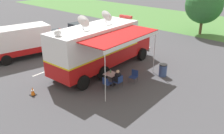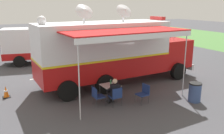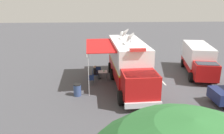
{
  "view_description": "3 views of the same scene",
  "coord_description": "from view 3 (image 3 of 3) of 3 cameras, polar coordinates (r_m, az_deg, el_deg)",
  "views": [
    {
      "loc": [
        12.15,
        -11.5,
        7.48
      ],
      "look_at": [
        2.22,
        -0.6,
        1.24
      ],
      "focal_mm": 38.89,
      "sensor_mm": 36.0,
      "label": 1
    },
    {
      "loc": [
        11.74,
        -5.25,
        4.38
      ],
      "look_at": [
        0.14,
        0.47,
        1.02
      ],
      "focal_mm": 38.31,
      "sensor_mm": 36.0,
      "label": 2
    },
    {
      "loc": [
        2.42,
        18.44,
        6.97
      ],
      "look_at": [
        1.4,
        1.0,
        1.62
      ],
      "focal_mm": 36.25,
      "sensor_mm": 36.0,
      "label": 3
    }
  ],
  "objects": [
    {
      "name": "lot_stripe",
      "position": [
        21.54,
        11.35,
        -2.18
      ],
      "size": [
        0.35,
        4.8,
        0.01
      ],
      "primitive_type": "cube",
      "rotation": [
        0.0,
        0.0,
        0.05
      ],
      "color": "silver",
      "rests_on": "ground"
    },
    {
      "name": "seated_responder",
      "position": [
        20.17,
        -4.1,
        -1.26
      ],
      "size": [
        0.68,
        0.57,
        1.25
      ],
      "color": "black",
      "rests_on": "ground"
    },
    {
      "name": "folding_table",
      "position": [
        20.05,
        -2.36,
        -1.28
      ],
      "size": [
        0.84,
        0.84,
        0.73
      ],
      "color": "silver",
      "rests_on": "ground"
    },
    {
      "name": "water_bottle",
      "position": [
        19.93,
        -2.04,
        -0.9
      ],
      "size": [
        0.07,
        0.07,
        0.22
      ],
      "color": "#3F9959",
      "rests_on": "folding_table"
    },
    {
      "name": "support_truck",
      "position": [
        22.9,
        20.94,
        1.78
      ],
      "size": [
        3.38,
        7.07,
        2.7
      ],
      "color": "white",
      "rests_on": "ground"
    },
    {
      "name": "command_truck",
      "position": [
        18.54,
        4.28,
        1.28
      ],
      "size": [
        5.23,
        9.6,
        4.53
      ],
      "color": "#B71414",
      "rests_on": "ground"
    },
    {
      "name": "trash_bin",
      "position": [
        16.99,
        -8.74,
        -5.71
      ],
      "size": [
        0.57,
        0.57,
        0.91
      ],
      "color": "#384C7F",
      "rests_on": "ground"
    },
    {
      "name": "ground_plane",
      "position": [
        19.86,
        3.86,
        -3.55
      ],
      "size": [
        100.0,
        100.0,
        0.0
      ],
      "primitive_type": "plane",
      "color": "#47474C"
    },
    {
      "name": "folding_chair_spare_by_truck",
      "position": [
        18.96,
        -5.35,
        -2.94
      ],
      "size": [
        0.54,
        0.54,
        0.87
      ],
      "color": "navy",
      "rests_on": "ground"
    },
    {
      "name": "folding_chair_at_table",
      "position": [
        20.21,
        -4.63,
        -1.65
      ],
      "size": [
        0.5,
        0.5,
        0.87
      ],
      "color": "navy",
      "rests_on": "ground"
    },
    {
      "name": "traffic_cone",
      "position": [
        24.57,
        3.3,
        1.21
      ],
      "size": [
        0.36,
        0.36,
        0.58
      ],
      "color": "black",
      "rests_on": "ground"
    },
    {
      "name": "folding_chair_beside_table",
      "position": [
        20.91,
        -3.47,
        -0.98
      ],
      "size": [
        0.5,
        0.5,
        0.87
      ],
      "color": "navy",
      "rests_on": "ground"
    }
  ]
}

